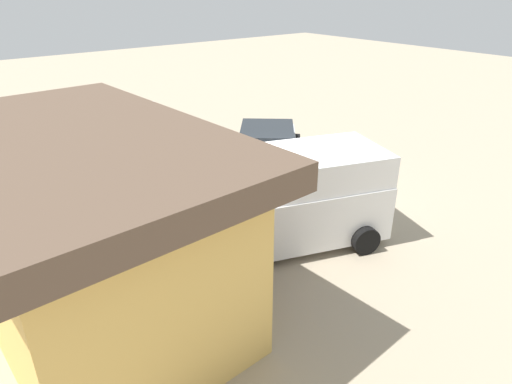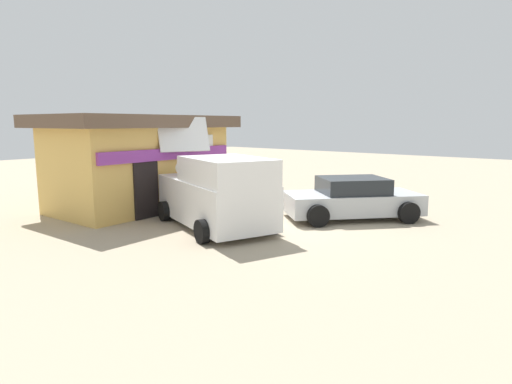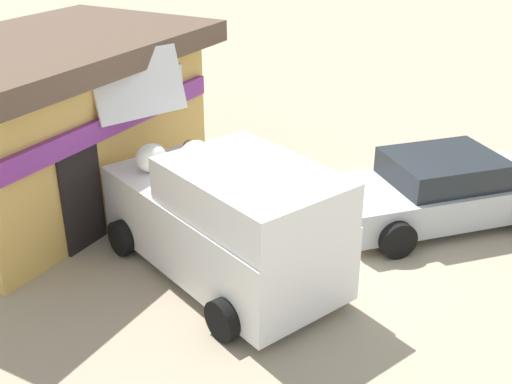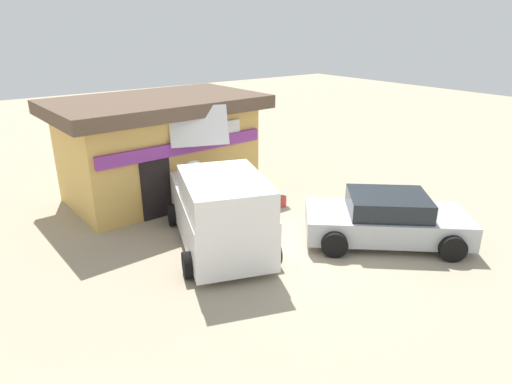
{
  "view_description": "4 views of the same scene",
  "coord_description": "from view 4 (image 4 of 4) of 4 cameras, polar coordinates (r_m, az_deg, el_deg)",
  "views": [
    {
      "loc": [
        -7.65,
        6.87,
        5.21
      ],
      "look_at": [
        -0.7,
        1.35,
        1.03
      ],
      "focal_mm": 31.52,
      "sensor_mm": 36.0,
      "label": 1
    },
    {
      "loc": [
        -9.78,
        -7.56,
        2.92
      ],
      "look_at": [
        0.76,
        1.32,
        0.72
      ],
      "focal_mm": 30.31,
      "sensor_mm": 36.0,
      "label": 2
    },
    {
      "loc": [
        -8.53,
        -4.0,
        5.6
      ],
      "look_at": [
        -0.03,
        1.23,
        0.81
      ],
      "focal_mm": 44.76,
      "sensor_mm": 36.0,
      "label": 3
    },
    {
      "loc": [
        -6.66,
        -7.73,
        5.28
      ],
      "look_at": [
        0.22,
        1.6,
        0.89
      ],
      "focal_mm": 31.17,
      "sensor_mm": 36.0,
      "label": 4
    }
  ],
  "objects": [
    {
      "name": "paint_bucket",
      "position": [
        13.72,
        3.29,
        -1.21
      ],
      "size": [
        0.31,
        0.31,
        0.31
      ],
      "primitive_type": "cylinder",
      "color": "#BF3F33",
      "rests_on": "ground_plane"
    },
    {
      "name": "storefront_bar",
      "position": [
        14.5,
        -12.28,
        5.83
      ],
      "size": [
        6.52,
        4.21,
        3.18
      ],
      "color": "#E0B259",
      "rests_on": "ground_plane"
    },
    {
      "name": "ground_plane",
      "position": [
        11.49,
        3.86,
        -6.65
      ],
      "size": [
        60.0,
        60.0,
        0.0
      ],
      "primitive_type": "plane",
      "color": "tan"
    },
    {
      "name": "parked_sedan",
      "position": [
        11.86,
        16.38,
        -3.37
      ],
      "size": [
        4.24,
        4.0,
        1.27
      ],
      "color": "#B2B7BC",
      "rests_on": "ground_plane"
    },
    {
      "name": "vendor_standing",
      "position": [
        12.81,
        -4.06,
        0.82
      ],
      "size": [
        0.39,
        0.56,
        1.6
      ],
      "color": "#726047",
      "rests_on": "ground_plane"
    },
    {
      "name": "customer_bending",
      "position": [
        12.37,
        -6.95,
        -0.47
      ],
      "size": [
        0.77,
        0.74,
        1.32
      ],
      "color": "#4C4C51",
      "rests_on": "ground_plane"
    },
    {
      "name": "unloaded_banana_pile",
      "position": [
        14.09,
        -7.43,
        -0.71
      ],
      "size": [
        0.7,
        0.86,
        0.37
      ],
      "color": "silver",
      "rests_on": "ground_plane"
    },
    {
      "name": "delivery_van",
      "position": [
        11.02,
        -4.77,
        -2.13
      ],
      "size": [
        3.25,
        4.92,
        3.12
      ],
      "color": "white",
      "rests_on": "ground_plane"
    }
  ]
}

